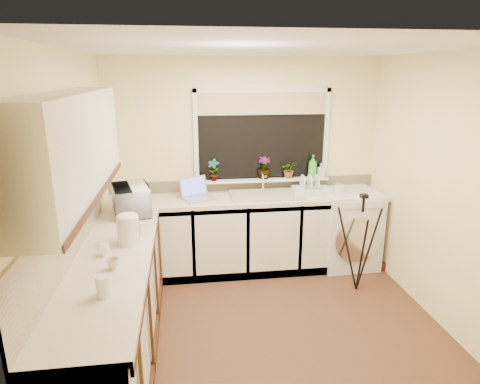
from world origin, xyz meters
The scene contains 33 objects.
floor centered at (0.00, 0.00, 0.00)m, with size 3.20×3.20×0.00m, color #553522.
ceiling centered at (0.00, 0.00, 2.45)m, with size 3.20×3.20×0.00m, color white.
wall_back centered at (0.00, 1.50, 1.23)m, with size 3.20×3.20×0.00m, color #FFEDAA.
wall_front centered at (0.00, -1.50, 1.23)m, with size 3.20×3.20×0.00m, color #FFEDAA.
wall_left centered at (-1.60, 0.00, 1.23)m, with size 3.00×3.00×0.00m, color #FFEDAA.
wall_right centered at (1.60, 0.00, 1.23)m, with size 3.00×3.00×0.00m, color #FFEDAA.
base_cabinet_back centered at (-0.33, 1.20, 0.43)m, with size 2.55×0.60×0.86m, color silver.
base_cabinet_left centered at (-1.30, -0.30, 0.43)m, with size 0.54×2.40×0.86m, color silver.
worktop_back centered at (0.00, 1.20, 0.88)m, with size 3.20×0.60×0.04m, color beige.
worktop_left centered at (-1.30, -0.30, 0.88)m, with size 0.60×2.40×0.04m, color beige.
upper_cabinet centered at (-1.44, -0.45, 1.80)m, with size 0.28×1.90×0.70m, color silver.
splashback_left centered at (-1.59, -0.30, 1.12)m, with size 0.02×2.40×0.45m, color beige.
splashback_back centered at (0.00, 1.49, 0.97)m, with size 3.20×0.02×0.14m, color beige.
window_glass centered at (0.20, 1.49, 1.55)m, with size 1.50×0.02×1.00m, color black.
window_blind centered at (0.20, 1.46, 1.92)m, with size 1.50×0.02×0.25m, color tan.
windowsill centered at (0.20, 1.43, 1.04)m, with size 1.60×0.14×0.03m, color white.
sink centered at (0.20, 1.20, 0.91)m, with size 0.82×0.46×0.03m, color tan.
faucet centered at (0.20, 1.38, 1.02)m, with size 0.03×0.03×0.24m, color silver.
washing_machine centered at (1.20, 1.19, 0.46)m, with size 0.65×0.63×0.92m, color white.
laptop centered at (-0.59, 1.22, 0.96)m, with size 0.41×0.40×0.23m.
kettle centered at (-1.19, 0.00, 1.02)m, with size 0.18×0.18×0.24m, color silver.
dish_rack centered at (0.74, 1.23, 0.93)m, with size 0.42×0.32×0.06m, color beige.
tripod centered at (1.09, 0.54, 0.54)m, with size 0.52×0.52×1.08m, color black, non-canonical shape.
glass_jug centered at (-1.25, -0.84, 0.97)m, with size 0.10×0.10×0.14m, color silver.
steel_jar centered at (-1.35, -0.22, 0.95)m, with size 0.07×0.07×0.10m, color white.
microwave centered at (-1.25, 0.79, 1.04)m, with size 0.51×0.34×0.28m, color white.
plant_a centered at (-0.38, 1.40, 1.18)m, with size 0.14×0.09×0.26m, color #999999.
plant_c centered at (0.22, 1.43, 1.18)m, with size 0.15×0.15×0.26m, color #999999.
plant_d centered at (0.52, 1.42, 1.15)m, with size 0.19×0.16×0.21m, color #999999.
soap_bottle_green centered at (0.81, 1.41, 1.19)m, with size 0.10×0.11×0.27m, color green.
soap_bottle_clear centered at (0.91, 1.39, 1.14)m, with size 0.08×0.08×0.17m, color #999999.
cup_back centered at (1.09, 1.22, 0.95)m, with size 0.13×0.13×0.10m, color silver.
cup_left centered at (-1.25, -0.46, 0.94)m, with size 0.09×0.09×0.08m, color beige.
Camera 1 is at (-0.71, -3.28, 2.27)m, focal length 31.02 mm.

